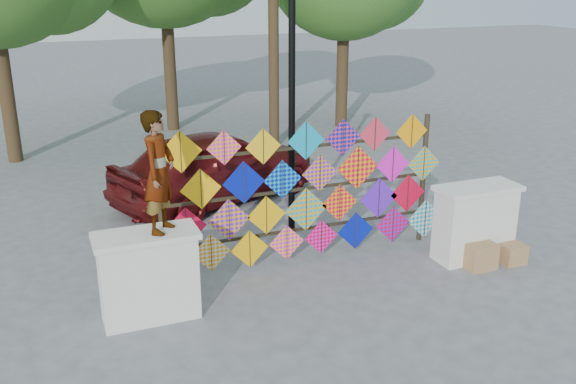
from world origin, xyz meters
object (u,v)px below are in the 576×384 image
(kite_rack, at_px, (310,192))
(sedan, at_px, (216,165))
(vendor_woman, at_px, (159,172))
(lamppost, at_px, (292,87))

(kite_rack, bearing_deg, sedan, 100.11)
(kite_rack, distance_m, vendor_woman, 2.88)
(sedan, height_order, lamppost, lamppost)
(vendor_woman, relative_size, lamppost, 0.37)
(kite_rack, height_order, vendor_woman, vendor_woman)
(lamppost, bearing_deg, sedan, 110.19)
(kite_rack, xyz_separation_m, vendor_woman, (-2.57, -0.93, 0.90))
(kite_rack, distance_m, sedan, 3.56)
(kite_rack, height_order, lamppost, lamppost)
(kite_rack, relative_size, vendor_woman, 3.02)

